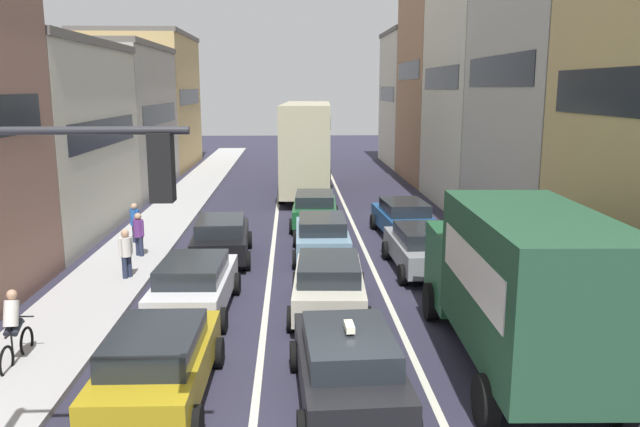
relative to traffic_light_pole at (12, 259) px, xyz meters
The scene contains 21 objects.
sidewalk_left 22.20m from the traffic_light_pole, 95.90° to the left, with size 2.60×64.00×0.14m, color #B4B4B4.
lane_stripe_left 22.26m from the traffic_light_pole, 82.80° to the left, with size 0.16×60.00×0.01m, color silver.
lane_stripe_right 22.93m from the traffic_light_pole, 74.22° to the left, with size 0.16×60.00×0.01m, color silver.
building_row_left 25.05m from the traffic_light_pole, 107.54° to the left, with size 7.20×43.90×9.79m.
building_row_right 27.76m from the traffic_light_pole, 58.78° to the left, with size 7.20×43.90×12.94m.
traffic_light_pole is the anchor object (origin of this frame).
removalist_box_truck 9.56m from the traffic_light_pole, 29.78° to the left, with size 2.92×7.78×3.58m.
taxi_centre_lane_front 6.36m from the traffic_light_pole, 36.38° to the left, with size 2.21×4.37×1.66m.
sedan_left_lane_front 4.75m from the traffic_light_pole, 75.56° to the left, with size 2.12×4.33×1.49m.
sedan_centre_lane_second 9.93m from the traffic_light_pole, 62.01° to the left, with size 2.24×4.39×1.49m.
wagon_left_lane_second 8.97m from the traffic_light_pole, 84.09° to the left, with size 2.17×4.35×1.49m.
hatchback_centre_lane_third 14.87m from the traffic_light_pole, 71.90° to the left, with size 2.10×4.32×1.49m.
sedan_left_lane_third 14.08m from the traffic_light_pole, 85.81° to the left, with size 2.22×4.38×1.49m.
coupe_centre_lane_fourth 19.66m from the traffic_light_pole, 76.73° to the left, with size 2.22×4.38×1.49m.
sedan_right_lane_behind_truck 14.57m from the traffic_light_pole, 57.26° to the left, with size 2.15×4.34×1.49m.
wagon_right_lane_far 18.81m from the traffic_light_pole, 64.71° to the left, with size 2.26×4.39×1.49m.
bus_mid_queue_primary 27.81m from the traffic_light_pole, 81.03° to the left, with size 3.19×10.61×5.06m.
cyclist_on_sidewalk 6.49m from the traffic_light_pole, 115.21° to the left, with size 0.50×1.73×1.72m.
pedestrian_near_kerb 14.26m from the traffic_light_pole, 97.61° to the left, with size 0.44×0.38×1.66m.
pedestrian_mid_sidewalk 16.19m from the traffic_light_pole, 98.81° to the left, with size 0.38×0.44×1.66m.
pedestrian_far_sidewalk 11.72m from the traffic_light_pole, 98.22° to the left, with size 0.34×0.47×1.66m.
Camera 1 is at (-0.97, -9.46, 5.91)m, focal length 35.36 mm.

